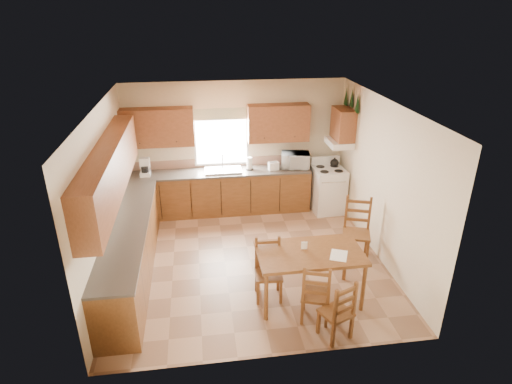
{
  "coord_description": "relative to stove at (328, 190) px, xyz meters",
  "views": [
    {
      "loc": [
        -0.78,
        -6.27,
        4.12
      ],
      "look_at": [
        0.15,
        0.3,
        1.15
      ],
      "focal_mm": 30.0,
      "sensor_mm": 36.0,
      "label": 1
    }
  ],
  "objects": [
    {
      "name": "pine_decal_c",
      "position": [
        0.33,
        0.29,
        1.92
      ],
      "size": [
        0.22,
        0.22,
        0.36
      ],
      "primitive_type": "cone",
      "color": "black",
      "rests_on": "wall_right"
    },
    {
      "name": "upper_cab_back_right",
      "position": [
        -1.02,
        0.4,
        1.39
      ],
      "size": [
        1.25,
        0.33,
        0.75
      ],
      "primitive_type": "cube",
      "color": "brown",
      "rests_on": "wall_back"
    },
    {
      "name": "wall_left",
      "position": [
        -4.13,
        -1.68,
        0.89
      ],
      "size": [
        4.5,
        4.5,
        0.0
      ],
      "primitive_type": "plane",
      "color": "beige",
      "rests_on": "floor"
    },
    {
      "name": "ceiling",
      "position": [
        -1.88,
        -1.68,
        2.24
      ],
      "size": [
        4.5,
        4.5,
        0.0
      ],
      "primitive_type": "plane",
      "color": "brown",
      "rests_on": "floor"
    },
    {
      "name": "upper_cab_left",
      "position": [
        -3.96,
        -1.83,
        1.39
      ],
      "size": [
        0.33,
        3.6,
        0.75
      ],
      "primitive_type": "cube",
      "color": "brown",
      "rests_on": "wall_left"
    },
    {
      "name": "floor",
      "position": [
        -1.88,
        -1.68,
        -0.46
      ],
      "size": [
        4.5,
        4.5,
        0.0
      ],
      "primitive_type": "plane",
      "color": "#987053",
      "rests_on": "ground"
    },
    {
      "name": "coffeemaker",
      "position": [
        -3.74,
        0.25,
        0.63
      ],
      "size": [
        0.22,
        0.26,
        0.35
      ],
      "primitive_type": "cube",
      "rotation": [
        0.0,
        0.0,
        -0.03
      ],
      "color": "white",
      "rests_on": "counter_back"
    },
    {
      "name": "counter_back",
      "position": [
        -2.25,
        0.27,
        0.44
      ],
      "size": [
        3.75,
        0.63,
        0.04
      ],
      "primitive_type": "cube",
      "color": "#49433C",
      "rests_on": "lower_cab_back"
    },
    {
      "name": "counter_left",
      "position": [
        -3.83,
        -1.83,
        0.44
      ],
      "size": [
        0.63,
        3.6,
        0.04
      ],
      "primitive_type": "cube",
      "color": "#49433C",
      "rests_on": "lower_cab_left"
    },
    {
      "name": "chair_near_left",
      "position": [
        -0.99,
        -3.67,
        -0.02
      ],
      "size": [
        0.48,
        0.47,
        0.89
      ],
      "primitive_type": "cube",
      "rotation": [
        0.0,
        0.0,
        3.54
      ],
      "color": "brown",
      "rests_on": "floor"
    },
    {
      "name": "backsplash",
      "position": [
        -2.25,
        0.56,
        0.55
      ],
      "size": [
        3.75,
        0.01,
        0.18
      ],
      "primitive_type": "cube",
      "color": "#99715C",
      "rests_on": "counter_back"
    },
    {
      "name": "stove",
      "position": [
        0.0,
        0.0,
        0.0
      ],
      "size": [
        0.66,
        0.68,
        0.93
      ],
      "primitive_type": "cube",
      "rotation": [
        0.0,
        0.0,
        0.05
      ],
      "color": "white",
      "rests_on": "floor"
    },
    {
      "name": "wall_back",
      "position": [
        -1.88,
        0.57,
        0.89
      ],
      "size": [
        4.5,
        4.5,
        0.0
      ],
      "primitive_type": "plane",
      "color": "beige",
      "rests_on": "floor"
    },
    {
      "name": "pine_decal_a",
      "position": [
        0.33,
        -0.35,
        1.92
      ],
      "size": [
        0.22,
        0.22,
        0.36
      ],
      "primitive_type": "cone",
      "color": "black",
      "rests_on": "wall_right"
    },
    {
      "name": "wall_front",
      "position": [
        -1.88,
        -3.93,
        0.89
      ],
      "size": [
        4.5,
        4.5,
        0.0
      ],
      "primitive_type": "plane",
      "color": "beige",
      "rests_on": "floor"
    },
    {
      "name": "chair_far_left",
      "position": [
        -1.74,
        -2.74,
        0.01
      ],
      "size": [
        0.42,
        0.4,
        0.95
      ],
      "primitive_type": "cube",
      "rotation": [
        0.0,
        0.0,
        -0.06
      ],
      "color": "brown",
      "rests_on": "floor"
    },
    {
      "name": "lower_cab_left",
      "position": [
        -3.83,
        -1.83,
        -0.02
      ],
      "size": [
        0.6,
        3.6,
        0.88
      ],
      "primitive_type": "cube",
      "color": "brown",
      "rests_on": "floor"
    },
    {
      "name": "paper_towel",
      "position": [
        -1.63,
        0.28,
        0.59
      ],
      "size": [
        0.15,
        0.15,
        0.27
      ],
      "primitive_type": "cylinder",
      "rotation": [
        0.0,
        0.0,
        0.38
      ],
      "color": "white",
      "rests_on": "counter_back"
    },
    {
      "name": "lower_cab_back",
      "position": [
        -2.25,
        0.27,
        -0.02
      ],
      "size": [
        3.75,
        0.6,
        0.88
      ],
      "primitive_type": "cube",
      "color": "brown",
      "rests_on": "floor"
    },
    {
      "name": "upper_cab_back_left",
      "position": [
        -3.43,
        0.4,
        1.39
      ],
      "size": [
        1.41,
        0.33,
        0.75
      ],
      "primitive_type": "cube",
      "color": "brown",
      "rests_on": "wall_back"
    },
    {
      "name": "pine_decal_b",
      "position": [
        0.33,
        -0.03,
        1.96
      ],
      "size": [
        0.22,
        0.22,
        0.36
      ],
      "primitive_type": "cone",
      "color": "black",
      "rests_on": "wall_right"
    },
    {
      "name": "chair_near_right",
      "position": [
        -1.16,
        -3.3,
        0.0
      ],
      "size": [
        0.49,
        0.48,
        0.93
      ],
      "primitive_type": "cube",
      "rotation": [
        0.0,
        0.0,
        2.82
      ],
      "color": "brown",
      "rests_on": "floor"
    },
    {
      "name": "window_pane",
      "position": [
        -2.18,
        0.53,
        1.09
      ],
      "size": [
        1.05,
        0.01,
        1.1
      ],
      "primitive_type": "cube",
      "color": "white",
      "rests_on": "wall_back"
    },
    {
      "name": "window_valance",
      "position": [
        -2.18,
        0.51,
        1.59
      ],
      "size": [
        1.19,
        0.01,
        0.24
      ],
      "primitive_type": "cube",
      "color": "#5E7848",
      "rests_on": "wall_back"
    },
    {
      "name": "chair_far_right",
      "position": [
        -0.06,
        -1.87,
        0.08
      ],
      "size": [
        0.57,
        0.56,
        1.08
      ],
      "primitive_type": "cube",
      "rotation": [
        0.0,
        0.0,
        -0.32
      ],
      "color": "brown",
      "rests_on": "floor"
    },
    {
      "name": "range_hood",
      "position": [
        0.15,
        -0.03,
        1.06
      ],
      "size": [
        0.44,
        0.62,
        0.12
      ],
      "primitive_type": "cube",
      "color": "white",
      "rests_on": "wall_right"
    },
    {
      "name": "toaster",
      "position": [
        -1.14,
        0.19,
        0.54
      ],
      "size": [
        0.22,
        0.17,
        0.17
      ],
      "primitive_type": "cube",
      "rotation": [
        0.0,
        0.0,
        0.19
      ],
      "color": "white",
      "rests_on": "counter_back"
    },
    {
      "name": "microwave",
      "position": [
        -0.67,
        0.27,
        0.62
      ],
      "size": [
        0.59,
        0.47,
        0.32
      ],
      "primitive_type": "imported",
      "rotation": [
        0.0,
        0.0,
        -0.18
      ],
      "color": "white",
      "rests_on": "counter_back"
    },
    {
      "name": "upper_cab_stove",
      "position": [
        0.2,
        -0.03,
        1.44
      ],
      "size": [
        0.33,
        0.62,
        0.62
      ],
      "primitive_type": "cube",
      "color": "brown",
      "rests_on": "wall_right"
    },
    {
      "name": "table_card",
      "position": [
        -1.22,
        -2.76,
        0.41
      ],
      "size": [
        0.09,
        0.03,
        0.12
      ],
      "primitive_type": "cube",
      "rotation": [
        0.0,
        0.0,
        -0.16
      ],
      "color": "white",
      "rests_on": "dining_table"
    },
    {
      "name": "sink_basin",
      "position": [
        -2.18,
        0.27,
        0.48
      ],
      "size": [
        0.75,
        0.45,
        0.04
      ],
      "primitive_type": "cube",
      "color": "silver",
      "rests_on": "counter_back"
    },
    {
      "name": "window_frame",
      "position": [
        -2.18,
        0.54,
        1.09
      ],
      "size": [
        1.13,
        0.02,
        1.18
      ],
      "primitive_type": "cube",
      "color": "white",
      "rests_on": "wall_back"
    },
    {
      "name": "dining_table",
      "position": [
        -1.15,
        -2.85,
        -0.06
      ],
      "size": [
        1.53,
        0.88,
        0.82
      ],
      "primitive_type": "cube",
      "rotation": [
        0.0,
        0.0,
        0.01
      ],
      "color": "brown",
      "rests_on": "floor"
    },
    {
      "name": "table_paper",
      "position": [
        -0.77,
        -3.0,
        0.35
      ],
      "size": [
        0.33,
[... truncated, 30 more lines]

